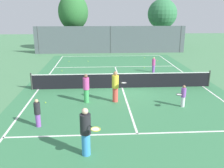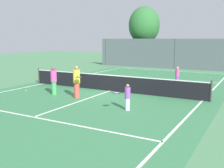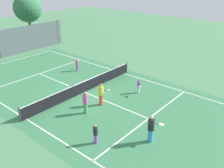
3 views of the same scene
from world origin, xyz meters
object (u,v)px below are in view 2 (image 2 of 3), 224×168
at_px(tennis_ball_6, 26,90).
at_px(tennis_ball_7, 177,81).
at_px(tennis_ball_4, 92,76).
at_px(player_1, 127,97).
at_px(player_5, 54,80).
at_px(tennis_ball_5, 133,72).
at_px(ball_crate, 116,85).
at_px(tennis_ball_8, 210,78).
at_px(player_4, 77,81).
at_px(tennis_ball_1, 116,71).
at_px(tennis_ball_3, 71,82).
at_px(player_0, 177,76).
at_px(tennis_ball_9, 202,74).
at_px(tennis_ball_2, 72,79).
at_px(tennis_ball_0, 125,83).

bearing_deg(tennis_ball_6, tennis_ball_7, 49.50).
height_order(tennis_ball_4, tennis_ball_7, same).
height_order(player_1, tennis_ball_7, player_1).
bearing_deg(player_5, tennis_ball_6, -179.86).
relative_size(player_1, tennis_ball_5, 18.16).
distance_m(ball_crate, tennis_ball_8, 8.93).
bearing_deg(tennis_ball_7, ball_crate, -121.19).
bearing_deg(tennis_ball_6, player_4, -0.10).
distance_m(player_4, tennis_ball_4, 8.56).
distance_m(tennis_ball_4, tennis_ball_8, 9.88).
xyz_separation_m(tennis_ball_1, tennis_ball_3, (0.43, -7.79, 0.00)).
relative_size(player_0, tennis_ball_7, 19.35).
relative_size(player_5, tennis_ball_5, 24.65).
height_order(player_5, tennis_ball_6, player_5).
height_order(player_4, tennis_ball_6, player_4).
bearing_deg(tennis_ball_5, player_5, -88.58).
height_order(tennis_ball_4, tennis_ball_9, same).
bearing_deg(tennis_ball_2, tennis_ball_3, -56.67).
bearing_deg(tennis_ball_8, player_5, -120.92).
xyz_separation_m(ball_crate, tennis_ball_6, (-4.31, -3.71, -0.15)).
bearing_deg(tennis_ball_3, player_0, 21.84).
distance_m(player_0, tennis_ball_0, 3.70).
xyz_separation_m(player_1, player_5, (-5.14, 1.02, 0.21)).
relative_size(player_1, tennis_ball_1, 18.16).
distance_m(player_0, tennis_ball_6, 10.11).
distance_m(tennis_ball_4, tennis_ball_7, 7.25).
bearing_deg(tennis_ball_9, tennis_ball_5, -166.15).
relative_size(tennis_ball_1, tennis_ball_5, 1.00).
distance_m(tennis_ball_7, tennis_ball_8, 3.53).
bearing_deg(ball_crate, player_0, 42.41).
distance_m(tennis_ball_3, tennis_ball_8, 11.33).
xyz_separation_m(player_0, ball_crate, (-3.25, -2.97, -0.47)).
relative_size(player_5, tennis_ball_0, 24.65).
relative_size(player_4, tennis_ball_6, 26.62).
bearing_deg(tennis_ball_5, tennis_ball_2, -109.21).
distance_m(player_0, tennis_ball_9, 6.43).
relative_size(player_1, ball_crate, 2.70).
relative_size(ball_crate, tennis_ball_8, 6.73).
xyz_separation_m(player_0, tennis_ball_7, (-0.46, 1.65, -0.62)).
distance_m(tennis_ball_0, tennis_ball_9, 8.52).
distance_m(player_0, tennis_ball_5, 7.44).
distance_m(tennis_ball_6, tennis_ball_7, 10.94).
xyz_separation_m(player_1, tennis_ball_0, (-3.30, 6.51, -0.59)).
bearing_deg(tennis_ball_7, tennis_ball_4, -173.59).
distance_m(player_5, tennis_ball_5, 11.60).
relative_size(player_5, tennis_ball_3, 24.65).
relative_size(tennis_ball_3, tennis_ball_9, 1.00).
bearing_deg(tennis_ball_0, tennis_ball_2, -173.77).
bearing_deg(tennis_ball_6, tennis_ball_0, 53.19).
bearing_deg(tennis_ball_7, tennis_ball_2, -155.92).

